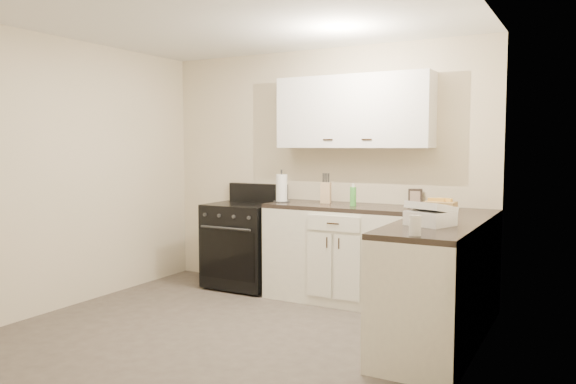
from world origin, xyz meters
The scene contains 20 objects.
floor centered at (0.00, 0.00, 0.00)m, with size 3.60×3.60×0.00m, color #473F38.
ceiling centered at (0.00, 0.00, 2.50)m, with size 3.60×3.60×0.00m, color white.
wall_back centered at (0.00, 1.80, 1.25)m, with size 3.60×3.60×0.00m, color beige.
wall_right centered at (1.80, 0.00, 1.25)m, with size 3.60×3.60×0.00m, color beige.
wall_left centered at (-1.80, 0.00, 1.25)m, with size 3.60×3.60×0.00m, color beige.
base_cabinets_back centered at (0.43, 1.50, 0.45)m, with size 1.55×0.60×0.90m, color silver.
base_cabinets_right centered at (1.50, 0.85, 0.45)m, with size 0.60×1.90×0.90m, color silver.
countertop_back centered at (0.43, 1.50, 0.92)m, with size 1.55×0.60×0.04m, color black.
countertop_right centered at (1.50, 0.85, 0.92)m, with size 0.60×1.90×0.04m, color black.
upper_cabinets centered at (0.43, 1.65, 1.84)m, with size 1.55×0.30×0.70m, color white.
stove centered at (-0.75, 1.48, 0.46)m, with size 0.72×0.62×0.87m, color black.
knife_block centered at (0.17, 1.57, 1.04)m, with size 0.09×0.09×0.21m, color tan.
paper_towel centered at (-0.27, 1.46, 1.08)m, with size 0.12×0.12×0.28m, color white.
soap_bottle centered at (0.51, 1.46, 1.03)m, with size 0.06×0.06×0.18m, color green.
picture_frame centered at (1.03, 1.74, 1.02)m, with size 0.13×0.02×0.16m, color black.
wicker_basket centered at (1.35, 1.40, 0.98)m, with size 0.26×0.17×0.09m, color #A7824F.
countertop_grill centered at (1.49, 0.50, 0.99)m, with size 0.28×0.26×0.10m, color white.
glass_jar centered at (1.52, 0.00, 1.00)m, with size 0.08×0.08×0.13m, color silver.
oven_mitt_near centered at (1.18, 0.17, 0.52)m, with size 0.02×0.16×0.28m, color black.
oven_mitt_far centered at (1.18, 0.50, 0.48)m, with size 0.02×0.17×0.29m, color black.
Camera 1 is at (2.50, -3.48, 1.51)m, focal length 35.00 mm.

